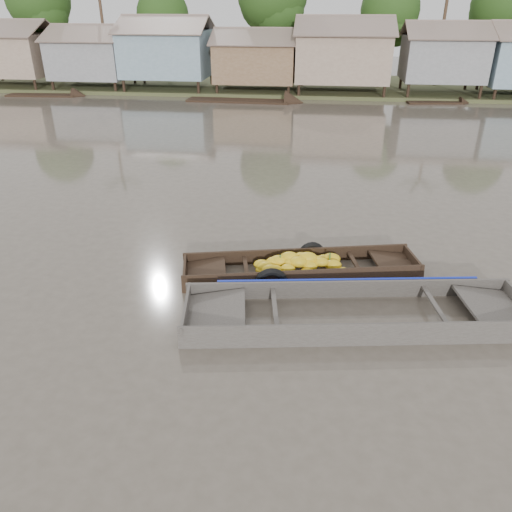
# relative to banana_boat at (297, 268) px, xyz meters

# --- Properties ---
(ground) EXTENTS (120.00, 120.00, 0.00)m
(ground) POSITION_rel_banana_boat_xyz_m (-0.87, -1.52, -0.18)
(ground) COLOR #50483D
(ground) RESTS_ON ground
(riverbank) EXTENTS (120.00, 12.47, 10.22)m
(riverbank) POSITION_rel_banana_boat_xyz_m (2.16, 30.34, 2.89)
(riverbank) COLOR #384723
(riverbank) RESTS_ON ground
(banana_boat) EXTENTS (6.07, 2.68, 0.85)m
(banana_boat) POSITION_rel_banana_boat_xyz_m (0.00, 0.00, 0.00)
(banana_boat) COLOR black
(banana_boat) RESTS_ON ground
(viewer_boat) EXTENTS (7.64, 3.08, 0.60)m
(viewer_boat) POSITION_rel_banana_boat_xyz_m (1.38, -1.82, -0.12)
(viewer_boat) COLOR #3A3531
(viewer_boat) RESTS_ON ground
(distant_boats) EXTENTS (48.34, 15.75, 1.38)m
(distant_boats) POSITION_rel_banana_boat_xyz_m (11.70, 22.81, 0.05)
(distant_boats) COLOR black
(distant_boats) RESTS_ON ground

